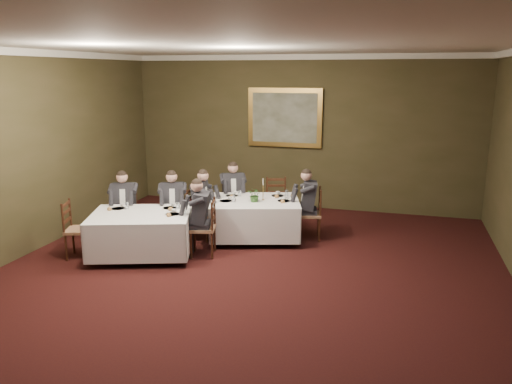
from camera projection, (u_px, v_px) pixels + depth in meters
The scene contains 25 objects.
ground at pixel (233, 294), 7.20m from camera, with size 10.00×10.00×0.00m, color black.
ceiling at pixel (230, 41), 6.38m from camera, with size 8.00×10.00×0.10m, color silver.
back_wall at pixel (301, 133), 11.46m from camera, with size 8.00×0.10×3.50m, color #38351C.
crown_molding at pixel (231, 46), 6.39m from camera, with size 8.00×10.00×0.12m.
table_main at pixel (255, 216), 9.48m from camera, with size 1.96×1.69×0.67m.
table_second at pixel (141, 231), 8.59m from camera, with size 2.01×1.75×0.67m.
chair_main_backleft at pixel (233, 212), 10.35m from camera, with size 0.58×0.57×1.00m.
diner_main_backleft at pixel (233, 202), 10.28m from camera, with size 0.57×0.60×1.35m.
chair_main_backright at pixel (276, 212), 10.35m from camera, with size 0.54×0.52×1.00m.
chair_main_endleft at pixel (200, 225), 9.51m from camera, with size 0.47×0.49×1.00m.
diner_main_endleft at pixel (200, 213), 9.45m from camera, with size 0.52×0.45×1.35m.
chair_main_endright at pixel (310, 224), 9.52m from camera, with size 0.50×0.51×1.00m.
diner_main_endright at pixel (310, 213), 9.47m from camera, with size 0.55×0.49×1.35m.
chair_sec_backleft at pixel (126, 226), 9.45m from camera, with size 0.56×0.55×1.00m.
diner_sec_backleft at pixel (125, 214), 9.38m from camera, with size 0.54×0.59×1.35m.
chair_sec_backright at pixel (174, 225), 9.49m from camera, with size 0.56×0.55×1.00m.
diner_sec_backright at pixel (173, 214), 9.42m from camera, with size 0.55×0.59×1.35m.
chair_sec_endright at pixel (204, 239), 8.67m from camera, with size 0.51×0.53×1.00m.
diner_sec_endright at pixel (203, 227), 8.62m from camera, with size 0.56×0.50×1.35m.
chair_sec_endleft at pixel (79, 241), 8.58m from camera, with size 0.53×0.55×1.00m.
centerpiece at pixel (255, 194), 9.25m from camera, with size 0.26×0.22×0.29m, color #2D5926.
candlestick at pixel (263, 192), 9.38m from camera, with size 0.06×0.06×0.43m.
place_setting_table_main at pixel (235, 194), 9.74m from camera, with size 0.33×0.31×0.14m.
place_setting_table_second at pixel (122, 206), 8.84m from camera, with size 0.33×0.31×0.14m.
painting at pixel (285, 118), 11.42m from camera, with size 1.72×0.09×1.34m.
Camera 1 is at (2.14, -6.31, 3.12)m, focal length 35.00 mm.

